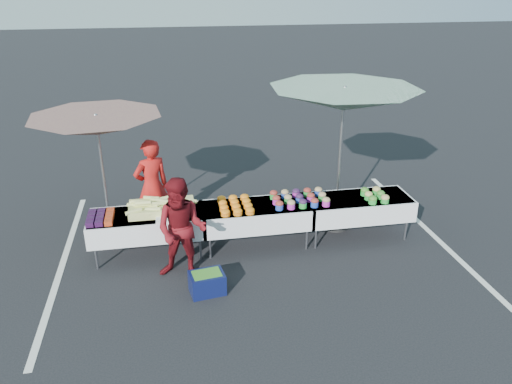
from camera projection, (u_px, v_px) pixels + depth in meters
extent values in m
plane|color=black|center=(256.00, 245.00, 8.65)|extent=(80.00, 80.00, 0.00)
cube|color=silver|center=(63.00, 262.00, 8.12)|extent=(0.10, 5.00, 0.00)
cube|color=silver|center=(427.00, 229.00, 9.18)|extent=(0.10, 5.00, 0.00)
cube|color=white|center=(147.00, 215.00, 8.06)|extent=(1.80, 0.75, 0.04)
cube|color=white|center=(148.00, 224.00, 8.12)|extent=(1.86, 0.81, 0.36)
cylinder|color=slate|center=(96.00, 258.00, 7.87)|extent=(0.04, 0.04, 0.39)
cylinder|color=slate|center=(100.00, 240.00, 8.40)|extent=(0.04, 0.04, 0.39)
cylinder|color=slate|center=(200.00, 249.00, 8.14)|extent=(0.04, 0.04, 0.39)
cylinder|color=slate|center=(198.00, 232.00, 8.68)|extent=(0.04, 0.04, 0.39)
cube|color=white|center=(256.00, 207.00, 8.36)|extent=(1.80, 0.75, 0.04)
cube|color=white|center=(256.00, 215.00, 8.42)|extent=(1.86, 0.81, 0.36)
cylinder|color=slate|center=(210.00, 248.00, 8.17)|extent=(0.04, 0.04, 0.39)
cylinder|color=slate|center=(207.00, 231.00, 8.70)|extent=(0.04, 0.04, 0.39)
cylinder|color=slate|center=(307.00, 239.00, 8.44)|extent=(0.04, 0.04, 0.39)
cylinder|color=slate|center=(298.00, 223.00, 8.97)|extent=(0.04, 0.04, 0.39)
cube|color=white|center=(358.00, 199.00, 8.66)|extent=(1.80, 0.75, 0.04)
cube|color=white|center=(357.00, 207.00, 8.72)|extent=(1.86, 0.81, 0.36)
cylinder|color=slate|center=(316.00, 238.00, 8.47)|extent=(0.04, 0.04, 0.39)
cylinder|color=slate|center=(306.00, 222.00, 9.00)|extent=(0.04, 0.04, 0.39)
cylinder|color=slate|center=(406.00, 230.00, 8.74)|extent=(0.04, 0.04, 0.39)
cylinder|color=slate|center=(391.00, 215.00, 9.27)|extent=(0.04, 0.04, 0.39)
cube|color=black|center=(90.00, 224.00, 7.65)|extent=(0.12, 0.12, 0.08)
cube|color=black|center=(91.00, 220.00, 7.78)|extent=(0.12, 0.12, 0.08)
cube|color=black|center=(92.00, 216.00, 7.90)|extent=(0.12, 0.12, 0.08)
cube|color=black|center=(93.00, 212.00, 8.03)|extent=(0.12, 0.12, 0.08)
cube|color=black|center=(99.00, 223.00, 7.67)|extent=(0.12, 0.12, 0.08)
cube|color=black|center=(100.00, 219.00, 7.80)|extent=(0.12, 0.12, 0.08)
cube|color=black|center=(101.00, 215.00, 7.93)|extent=(0.12, 0.12, 0.08)
cube|color=black|center=(102.00, 212.00, 8.05)|extent=(0.12, 0.12, 0.08)
cube|color=#992910|center=(108.00, 222.00, 7.70)|extent=(0.12, 0.12, 0.08)
cube|color=#992910|center=(109.00, 218.00, 7.82)|extent=(0.12, 0.12, 0.08)
cube|color=#992910|center=(110.00, 215.00, 7.95)|extent=(0.12, 0.12, 0.08)
cube|color=#992910|center=(111.00, 211.00, 8.07)|extent=(0.12, 0.12, 0.08)
cube|color=#DDE274|center=(162.00, 208.00, 8.11)|extent=(1.05, 0.55, 0.14)
cylinder|color=#DDE274|center=(180.00, 201.00, 8.28)|extent=(0.27, 0.09, 0.10)
cylinder|color=#DDE274|center=(138.00, 203.00, 8.05)|extent=(0.27, 0.14, 0.07)
cylinder|color=#DDE274|center=(168.00, 202.00, 7.97)|extent=(0.27, 0.14, 0.09)
cylinder|color=#DDE274|center=(135.00, 206.00, 8.05)|extent=(0.27, 0.15, 0.10)
cylinder|color=#DDE274|center=(150.00, 205.00, 7.99)|extent=(0.27, 0.15, 0.08)
cylinder|color=#DDE274|center=(159.00, 200.00, 8.09)|extent=(0.27, 0.10, 0.10)
cylinder|color=#DDE274|center=(159.00, 203.00, 7.98)|extent=(0.27, 0.07, 0.08)
cylinder|color=#DDE274|center=(153.00, 209.00, 7.89)|extent=(0.27, 0.14, 0.09)
cylinder|color=#DDE274|center=(151.00, 198.00, 8.22)|extent=(0.27, 0.12, 0.08)
cylinder|color=#DDE274|center=(189.00, 201.00, 8.25)|extent=(0.27, 0.16, 0.08)
cylinder|color=#DDE274|center=(142.00, 205.00, 7.98)|extent=(0.27, 0.11, 0.07)
cylinder|color=#DDE274|center=(156.00, 213.00, 7.87)|extent=(0.27, 0.10, 0.07)
cylinder|color=#DDE274|center=(168.00, 197.00, 8.21)|extent=(0.27, 0.12, 0.08)
cylinder|color=#DDE274|center=(134.00, 212.00, 7.80)|extent=(0.27, 0.15, 0.08)
cylinder|color=#DDE274|center=(140.00, 202.00, 8.04)|extent=(0.27, 0.10, 0.08)
cylinder|color=#DDE274|center=(175.00, 204.00, 8.07)|extent=(0.27, 0.16, 0.10)
cylinder|color=#DDE274|center=(143.00, 203.00, 7.94)|extent=(0.27, 0.12, 0.09)
cylinder|color=#DDE274|center=(179.00, 205.00, 7.89)|extent=(0.27, 0.09, 0.07)
cube|color=white|center=(166.00, 220.00, 7.82)|extent=(0.30, 0.25, 0.05)
cylinder|color=orange|center=(226.00, 214.00, 8.00)|extent=(0.15, 0.15, 0.05)
ellipsoid|color=orange|center=(225.00, 212.00, 7.98)|extent=(0.15, 0.15, 0.08)
cylinder|color=orange|center=(224.00, 209.00, 8.16)|extent=(0.15, 0.15, 0.05)
ellipsoid|color=orange|center=(224.00, 207.00, 8.14)|extent=(0.15, 0.15, 0.08)
cylinder|color=orange|center=(223.00, 205.00, 8.32)|extent=(0.15, 0.15, 0.05)
ellipsoid|color=orange|center=(223.00, 203.00, 8.30)|extent=(0.15, 0.15, 0.08)
cylinder|color=orange|center=(221.00, 200.00, 8.48)|extent=(0.15, 0.15, 0.05)
ellipsoid|color=orange|center=(221.00, 198.00, 8.47)|extent=(0.15, 0.15, 0.08)
cylinder|color=orange|center=(238.00, 213.00, 8.03)|extent=(0.15, 0.15, 0.05)
ellipsoid|color=orange|center=(238.00, 211.00, 8.01)|extent=(0.15, 0.15, 0.08)
cylinder|color=orange|center=(236.00, 208.00, 8.19)|extent=(0.15, 0.15, 0.05)
ellipsoid|color=orange|center=(236.00, 206.00, 8.18)|extent=(0.15, 0.15, 0.08)
cylinder|color=orange|center=(235.00, 204.00, 8.35)|extent=(0.15, 0.15, 0.05)
ellipsoid|color=orange|center=(235.00, 202.00, 8.34)|extent=(0.15, 0.15, 0.08)
cylinder|color=orange|center=(233.00, 200.00, 8.52)|extent=(0.15, 0.15, 0.05)
ellipsoid|color=orange|center=(233.00, 197.00, 8.50)|extent=(0.15, 0.15, 0.08)
cylinder|color=orange|center=(250.00, 212.00, 8.06)|extent=(0.15, 0.15, 0.05)
ellipsoid|color=orange|center=(250.00, 210.00, 8.05)|extent=(0.15, 0.15, 0.08)
cylinder|color=orange|center=(248.00, 208.00, 8.23)|extent=(0.15, 0.15, 0.05)
ellipsoid|color=orange|center=(248.00, 205.00, 8.21)|extent=(0.15, 0.15, 0.08)
cylinder|color=orange|center=(246.00, 203.00, 8.39)|extent=(0.15, 0.15, 0.05)
ellipsoid|color=orange|center=(246.00, 201.00, 8.37)|extent=(0.15, 0.15, 0.08)
cylinder|color=orange|center=(245.00, 199.00, 8.55)|extent=(0.15, 0.15, 0.05)
ellipsoid|color=orange|center=(245.00, 197.00, 8.53)|extent=(0.15, 0.15, 0.08)
cylinder|color=#2344A7|center=(279.00, 207.00, 8.19)|extent=(0.13, 0.13, 0.10)
ellipsoid|color=maroon|center=(279.00, 204.00, 8.17)|extent=(0.14, 0.14, 0.10)
cylinder|color=#BB28A9|center=(276.00, 201.00, 8.39)|extent=(0.13, 0.13, 0.10)
ellipsoid|color=maroon|center=(276.00, 198.00, 8.36)|extent=(0.14, 0.14, 0.10)
cylinder|color=green|center=(274.00, 196.00, 8.59)|extent=(0.13, 0.13, 0.10)
ellipsoid|color=maroon|center=(274.00, 193.00, 8.56)|extent=(0.14, 0.14, 0.10)
cylinder|color=#BB28A9|center=(291.00, 206.00, 8.22)|extent=(0.13, 0.13, 0.10)
ellipsoid|color=tan|center=(291.00, 203.00, 8.20)|extent=(0.14, 0.14, 0.10)
cylinder|color=green|center=(288.00, 200.00, 8.42)|extent=(0.13, 0.13, 0.10)
ellipsoid|color=tan|center=(288.00, 197.00, 8.40)|extent=(0.14, 0.14, 0.10)
cylinder|color=#2344A7|center=(285.00, 195.00, 8.62)|extent=(0.13, 0.13, 0.10)
ellipsoid|color=tan|center=(285.00, 192.00, 8.60)|extent=(0.14, 0.14, 0.10)
cylinder|color=green|center=(303.00, 205.00, 8.26)|extent=(0.13, 0.13, 0.10)
ellipsoid|color=#22122F|center=(303.00, 202.00, 8.23)|extent=(0.14, 0.14, 0.10)
cylinder|color=#2344A7|center=(299.00, 200.00, 8.46)|extent=(0.13, 0.13, 0.10)
ellipsoid|color=#22122F|center=(300.00, 196.00, 8.43)|extent=(0.14, 0.14, 0.10)
cylinder|color=#BB28A9|center=(296.00, 194.00, 8.65)|extent=(0.13, 0.13, 0.10)
ellipsoid|color=#22122F|center=(296.00, 191.00, 8.63)|extent=(0.14, 0.14, 0.10)
cylinder|color=#2344A7|center=(314.00, 204.00, 8.29)|extent=(0.13, 0.13, 0.10)
ellipsoid|color=maroon|center=(315.00, 201.00, 8.27)|extent=(0.14, 0.14, 0.10)
cylinder|color=#BB28A9|center=(311.00, 199.00, 8.49)|extent=(0.13, 0.13, 0.10)
ellipsoid|color=maroon|center=(311.00, 195.00, 8.46)|extent=(0.14, 0.14, 0.10)
cylinder|color=green|center=(307.00, 194.00, 8.69)|extent=(0.13, 0.13, 0.10)
ellipsoid|color=maroon|center=(307.00, 190.00, 8.66)|extent=(0.14, 0.14, 0.10)
cylinder|color=#BB28A9|center=(326.00, 203.00, 8.32)|extent=(0.13, 0.13, 0.10)
ellipsoid|color=tan|center=(326.00, 200.00, 8.30)|extent=(0.14, 0.14, 0.10)
cylinder|color=green|center=(322.00, 198.00, 8.52)|extent=(0.13, 0.13, 0.10)
ellipsoid|color=tan|center=(322.00, 195.00, 8.50)|extent=(0.14, 0.14, 0.10)
cylinder|color=#2344A7|center=(318.00, 193.00, 8.72)|extent=(0.13, 0.13, 0.10)
ellipsoid|color=tan|center=(318.00, 190.00, 8.70)|extent=(0.14, 0.14, 0.10)
cylinder|color=green|center=(373.00, 202.00, 8.41)|extent=(0.14, 0.14, 0.08)
ellipsoid|color=#3C771F|center=(373.00, 199.00, 8.38)|extent=(0.14, 0.14, 0.11)
cylinder|color=green|center=(368.00, 197.00, 8.57)|extent=(0.14, 0.14, 0.08)
ellipsoid|color=#AEA64E|center=(369.00, 194.00, 8.55)|extent=(0.14, 0.14, 0.11)
cylinder|color=green|center=(364.00, 193.00, 8.73)|extent=(0.14, 0.14, 0.08)
ellipsoid|color=#3C771F|center=(365.00, 190.00, 8.71)|extent=(0.14, 0.14, 0.11)
cylinder|color=green|center=(385.00, 201.00, 8.44)|extent=(0.14, 0.14, 0.08)
ellipsoid|color=#AEA64E|center=(385.00, 198.00, 8.42)|extent=(0.14, 0.14, 0.11)
cylinder|color=green|center=(380.00, 196.00, 8.61)|extent=(0.14, 0.14, 0.08)
ellipsoid|color=#3C771F|center=(381.00, 193.00, 8.58)|extent=(0.14, 0.14, 0.11)
cylinder|color=green|center=(376.00, 192.00, 8.77)|extent=(0.14, 0.14, 0.08)
ellipsoid|color=#AEA64E|center=(377.00, 189.00, 8.75)|extent=(0.14, 0.14, 0.11)
imported|color=red|center=(152.00, 187.00, 8.80)|extent=(0.75, 0.64, 1.73)
imported|color=maroon|center=(182.00, 230.00, 7.44)|extent=(0.94, 0.82, 1.62)
cylinder|color=black|center=(111.00, 234.00, 8.94)|extent=(0.42, 0.42, 0.08)
cylinder|color=#B2B2B2|center=(104.00, 179.00, 8.52)|extent=(0.04, 0.04, 2.19)
cone|color=#9A825C|center=(97.00, 125.00, 8.13)|extent=(2.73, 2.73, 0.33)
sphere|color=#B2B2B2|center=(95.00, 115.00, 8.07)|extent=(0.06, 0.06, 0.06)
cylinder|color=black|center=(335.00, 224.00, 9.25)|extent=(0.49, 0.49, 0.09)
cylinder|color=#B2B2B2|center=(339.00, 162.00, 8.76)|extent=(0.05, 0.05, 2.57)
cone|color=#18542F|center=(344.00, 99.00, 8.31)|extent=(3.25, 3.25, 0.39)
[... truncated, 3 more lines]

